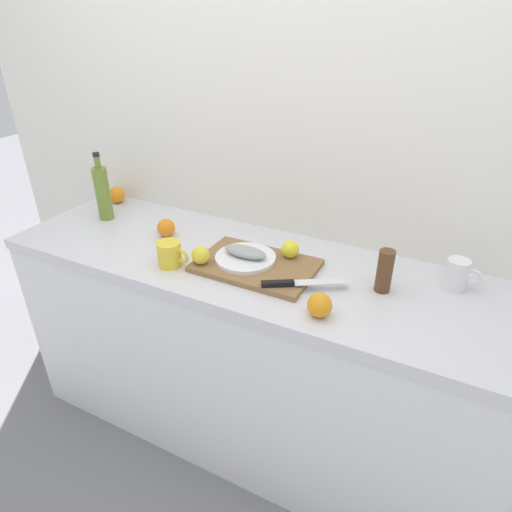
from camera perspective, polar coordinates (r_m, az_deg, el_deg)
ground_plane at (r=2.24m, az=-0.32°, el=-21.22°), size 12.00×12.00×0.00m
back_wall at (r=1.79m, az=4.48°, el=13.63°), size 3.20×0.05×2.50m
kitchen_counter at (r=1.92m, az=-0.36°, el=-12.57°), size 2.00×0.60×0.90m
cutting_board at (r=1.61m, az=0.00°, el=-1.24°), size 0.43×0.28×0.02m
white_plate at (r=1.63m, az=-1.36°, el=-0.24°), size 0.22×0.22×0.01m
fish_fillet at (r=1.62m, az=-1.37°, el=0.55°), size 0.17×0.07×0.04m
chef_knife at (r=1.48m, az=4.86°, el=-3.49°), size 0.26×0.17×0.02m
lemon_0 at (r=1.64m, az=4.43°, el=0.89°), size 0.07×0.07×0.07m
lemon_1 at (r=1.60m, az=-7.14°, el=0.09°), size 0.07×0.07×0.07m
olive_oil_bottle at (r=2.08m, az=-19.15°, el=7.77°), size 0.06×0.06×0.30m
coffee_mug_0 at (r=1.64m, az=-11.03°, el=0.25°), size 0.13×0.09×0.09m
coffee_mug_1 at (r=1.62m, az=24.50°, el=-2.19°), size 0.11×0.07×0.11m
orange_0 at (r=1.87m, az=-11.51°, el=3.57°), size 0.07×0.07×0.07m
orange_1 at (r=2.27m, az=-17.52°, el=7.51°), size 0.08×0.08×0.08m
orange_2 at (r=1.37m, az=8.19°, el=-6.27°), size 0.08×0.08×0.08m
pepper_mill at (r=1.51m, az=16.24°, el=-1.88°), size 0.05×0.05×0.15m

